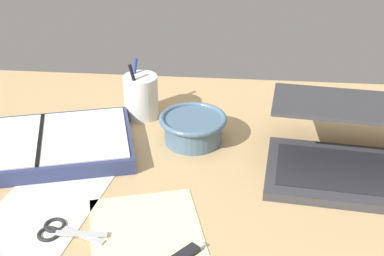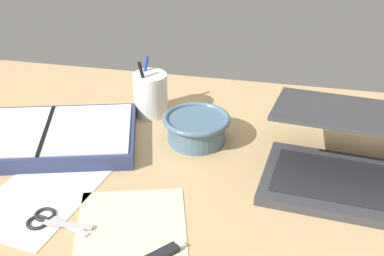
{
  "view_description": "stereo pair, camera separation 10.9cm",
  "coord_description": "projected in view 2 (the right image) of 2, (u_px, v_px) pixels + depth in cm",
  "views": [
    {
      "loc": [
        4.61,
        -84.22,
        63.31
      ],
      "look_at": [
        -3.82,
        9.87,
        9.0
      ],
      "focal_mm": 50.0,
      "sensor_mm": 36.0,
      "label": 1
    },
    {
      "loc": [
        15.38,
        -82.63,
        63.31
      ],
      "look_at": [
        -3.82,
        9.87,
        9.0
      ],
      "focal_mm": 50.0,
      "sensor_mm": 36.0,
      "label": 2
    }
  ],
  "objects": [
    {
      "name": "pen_cup",
      "position": [
        150.0,
        94.0,
        1.27
      ],
      "size": [
        8.01,
        8.01,
        14.09
      ],
      "color": "white",
      "rests_on": "desk_top"
    },
    {
      "name": "paper_sheet_beside_planner",
      "position": [
        43.0,
        193.0,
        1.01
      ],
      "size": [
        21.93,
        30.74,
        0.16
      ],
      "primitive_type": "cube",
      "rotation": [
        0.0,
        0.0,
        -0.17
      ],
      "color": "silver",
      "rests_on": "desk_top"
    },
    {
      "name": "bowl",
      "position": [
        197.0,
        128.0,
        1.16
      ],
      "size": [
        14.78,
        14.78,
        6.12
      ],
      "color": "slate",
      "rests_on": "desk_top"
    },
    {
      "name": "scissors",
      "position": [
        47.0,
        220.0,
        0.94
      ],
      "size": [
        12.14,
        6.25,
        0.8
      ],
      "rotation": [
        0.0,
        0.0,
        -0.16
      ],
      "color": "#B7B7BC",
      "rests_on": "desk_top"
    },
    {
      "name": "laptop",
      "position": [
        356.0,
        160.0,
        1.02
      ],
      "size": [
        36.58,
        32.5,
        13.96
      ],
      "rotation": [
        0.0,
        0.0,
        -0.1
      ],
      "color": "#38383D",
      "rests_on": "desk_top"
    },
    {
      "name": "planner",
      "position": [
        47.0,
        137.0,
        1.16
      ],
      "size": [
        42.81,
        32.73,
        3.81
      ],
      "rotation": [
        0.0,
        0.0,
        0.27
      ],
      "color": "navy",
      "rests_on": "desk_top"
    },
    {
      "name": "usb_drive",
      "position": [
        163.0,
        254.0,
        0.87
      ],
      "size": [
        5.93,
        6.48,
        1.0
      ],
      "rotation": [
        0.0,
        0.0,
        -0.72
      ],
      "color": "black",
      "rests_on": "desk_top"
    },
    {
      "name": "desk_top",
      "position": [
        201.0,
        190.0,
        1.04
      ],
      "size": [
        140.0,
        100.0,
        2.0
      ],
      "primitive_type": "cube",
      "color": "tan",
      "rests_on": "ground"
    },
    {
      "name": "paper_sheet_front",
      "position": [
        131.0,
        243.0,
        0.89
      ],
      "size": [
        26.12,
        33.33,
        0.16
      ],
      "primitive_type": "cube",
      "rotation": [
        0.0,
        0.0,
        0.28
      ],
      "color": "#F4EFB2",
      "rests_on": "desk_top"
    }
  ]
}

